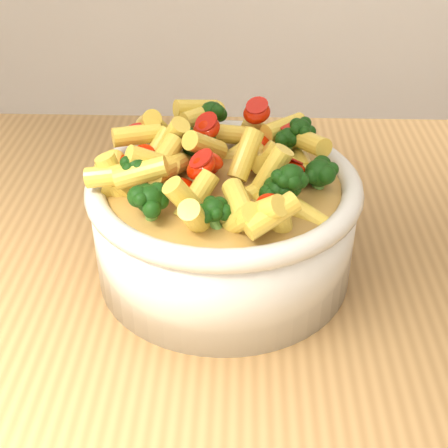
{
  "coord_description": "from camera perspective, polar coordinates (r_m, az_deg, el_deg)",
  "views": [
    {
      "loc": [
        -0.06,
        -0.4,
        1.26
      ],
      "look_at": [
        -0.07,
        0.06,
        0.95
      ],
      "focal_mm": 50.0,
      "sensor_mm": 36.0,
      "label": 1
    }
  ],
  "objects": [
    {
      "name": "serving_bowl",
      "position": [
        0.55,
        0.0,
        0.11
      ],
      "size": [
        0.23,
        0.23,
        0.1
      ],
      "color": "silver",
      "rests_on": "table"
    },
    {
      "name": "table",
      "position": [
        0.61,
        7.11,
        -15.35
      ],
      "size": [
        1.2,
        0.8,
        0.9
      ],
      "color": "#AA7E49",
      "rests_on": "ground"
    },
    {
      "name": "pasta_salad",
      "position": [
        0.52,
        -0.0,
        5.87
      ],
      "size": [
        0.19,
        0.19,
        0.04
      ],
      "color": "#F8D54E",
      "rests_on": "serving_bowl"
    }
  ]
}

